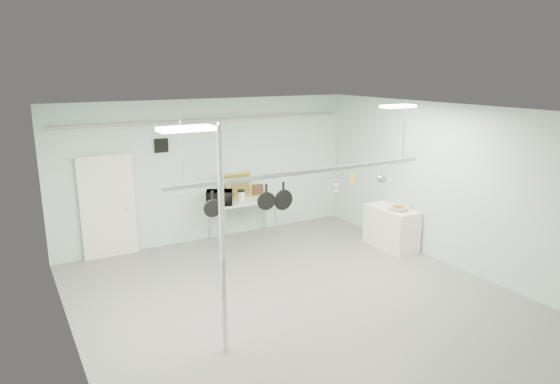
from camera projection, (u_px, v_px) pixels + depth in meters
floor at (304, 305)px, 8.33m from camera, size 8.00×8.00×0.00m
ceiling at (307, 113)px, 7.55m from camera, size 7.00×8.00×0.02m
back_wall at (210, 170)px, 11.29m from camera, size 7.00×0.02×3.20m
right_wall at (457, 188)px, 9.63m from camera, size 0.02×8.00×3.20m
door at (108, 208)px, 10.27m from camera, size 1.10×0.10×2.20m
wall_vent at (161, 146)px, 10.59m from camera, size 0.30×0.04×0.30m
conduit_pipe at (210, 120)px, 10.94m from camera, size 6.60×0.07×0.07m
chrome_pole at (222, 243)px, 6.61m from camera, size 0.08×0.08×3.20m
prep_table at (242, 203)px, 11.44m from camera, size 1.60×0.70×0.91m
side_cabinet at (391, 228)px, 10.92m from camera, size 0.60×1.20×0.90m
pot_rack at (306, 170)px, 8.14m from camera, size 4.80×0.06×1.00m
light_panel_left at (186, 129)px, 5.82m from camera, size 0.65×0.30×0.05m
light_panel_right at (398, 106)px, 9.23m from camera, size 0.65×0.30×0.05m
microwave at (219, 198)px, 11.03m from camera, size 0.68×0.59×0.32m
coffee_canister at (241, 196)px, 11.31m from camera, size 0.17×0.17×0.23m
painting_large at (236, 185)px, 11.60m from camera, size 0.79×0.18×0.58m
painting_small at (257, 189)px, 11.91m from camera, size 0.30×0.10×0.25m
fruit_bowl at (399, 208)px, 10.61m from camera, size 0.46×0.46×0.10m
skillet_left at (212, 203)px, 7.41m from camera, size 0.28×0.08×0.38m
skillet_mid at (266, 197)px, 7.86m from camera, size 0.30×0.13×0.42m
skillet_right at (283, 196)px, 8.02m from camera, size 0.34×0.07×0.48m
whisk at (336, 184)px, 8.51m from camera, size 0.20×0.20×0.33m
grater at (352, 179)px, 8.66m from camera, size 0.09×0.04×0.22m
saucepan at (382, 176)px, 8.98m from camera, size 0.14×0.10×0.24m
fruit_cluster at (399, 206)px, 10.60m from camera, size 0.24×0.24×0.09m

